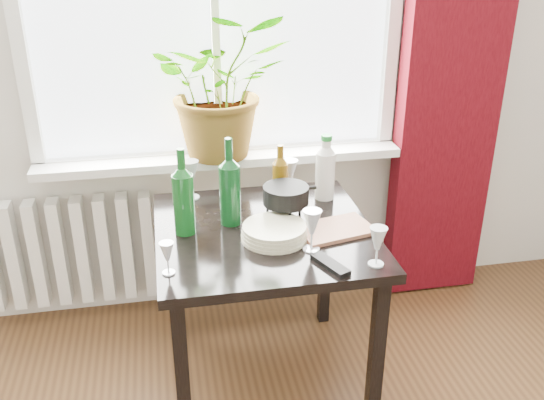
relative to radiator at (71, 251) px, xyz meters
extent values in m
cube|color=white|center=(0.75, -0.03, 0.44)|extent=(1.72, 0.20, 0.04)
cube|color=#38050B|center=(1.87, -0.06, 0.92)|extent=(0.50, 0.12, 2.56)
cube|color=white|center=(0.00, 0.00, 0.00)|extent=(0.80, 0.10, 0.55)
cube|color=black|center=(0.85, -0.63, 0.34)|extent=(0.85, 0.85, 0.04)
cube|color=black|center=(0.48, -1.00, -0.03)|extent=(0.05, 0.05, 0.70)
cube|color=black|center=(0.48, -0.27, -0.03)|extent=(0.05, 0.05, 0.70)
cube|color=black|center=(1.21, -1.00, -0.03)|extent=(0.05, 0.05, 0.70)
cube|color=black|center=(1.21, -0.27, -0.03)|extent=(0.05, 0.05, 0.70)
imported|color=#36711E|center=(0.76, -0.04, 0.80)|extent=(0.60, 0.52, 0.66)
cylinder|color=beige|center=(0.87, -0.71, 0.39)|extent=(0.27, 0.27, 0.06)
cube|color=black|center=(1.03, -0.96, 0.37)|extent=(0.11, 0.17, 0.02)
cube|color=#965D44|center=(1.12, -0.70, 0.37)|extent=(0.32, 0.25, 0.02)
camera|label=1|loc=(0.48, -2.72, 1.47)|focal=40.00mm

